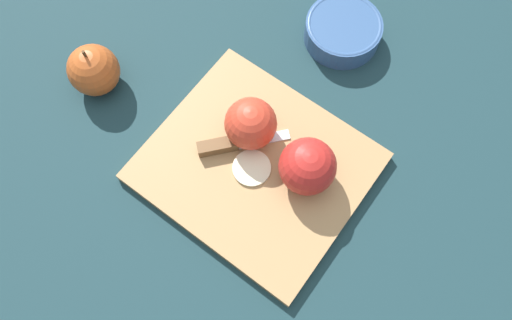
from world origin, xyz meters
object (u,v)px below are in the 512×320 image
knife (224,145)px  bowl (343,30)px  apple_half_left (308,166)px  apple_whole (94,70)px  apple_half_right (250,124)px

knife → bowl: size_ratio=1.02×
apple_half_left → apple_whole: 0.39m
knife → bowl: bowl is taller
apple_half_left → bowl: (0.14, -0.24, -0.04)m
apple_whole → apple_half_left: bearing=-161.3°
bowl → apple_half_right: bearing=96.6°
apple_half_left → knife: bearing=143.4°
bowl → knife: bearing=93.1°
apple_half_left → apple_whole: (0.37, 0.12, -0.02)m
knife → apple_whole: size_ratio=1.40×
apple_whole → apple_half_right: bearing=-156.3°
apple_half_right → apple_whole: apple_half_right is taller
knife → apple_whole: (0.24, 0.07, 0.02)m
apple_half_right → knife: apple_half_right is taller
apple_half_right → knife: bearing=19.4°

